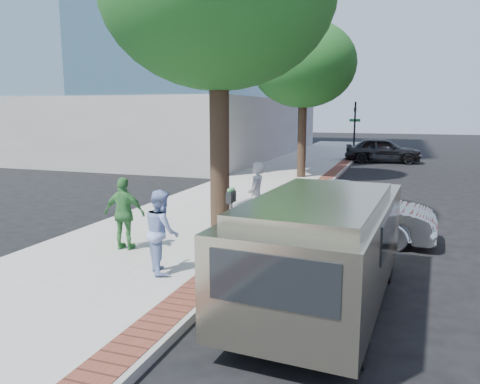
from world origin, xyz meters
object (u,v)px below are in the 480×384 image
at_px(person_officer, 162,231).
at_px(bg_car, 383,150).
at_px(parking_meter, 231,207).
at_px(van, 325,243).
at_px(person_green, 125,214).
at_px(sedan_silver, 347,212).
at_px(person_gray, 256,196).

height_order(person_officer, bg_car, person_officer).
distance_m(parking_meter, van, 2.79).
bearing_deg(parking_meter, person_green, -169.56).
xyz_separation_m(parking_meter, sedan_silver, (2.17, 2.64, -0.50)).
bearing_deg(bg_car, van, 175.59).
xyz_separation_m(person_green, sedan_silver, (4.56, 3.08, -0.27)).
bearing_deg(van, person_gray, 125.91).
bearing_deg(person_green, van, 159.96).
relative_size(person_gray, person_green, 1.09).
distance_m(person_gray, sedan_silver, 2.36).
relative_size(person_officer, bg_car, 0.35).
bearing_deg(person_officer, van, -130.66).
relative_size(parking_meter, bg_car, 0.32).
xyz_separation_m(person_gray, person_green, (-2.27, -2.64, -0.08)).
bearing_deg(person_officer, parking_meter, -69.05).
bearing_deg(van, parking_meter, 148.68).
distance_m(sedan_silver, van, 4.26).
xyz_separation_m(person_gray, sedan_silver, (2.29, 0.44, -0.34)).
bearing_deg(sedan_silver, parking_meter, 143.82).
height_order(person_officer, sedan_silver, person_officer).
bearing_deg(person_officer, bg_car, -46.45).
xyz_separation_m(bg_car, van, (0.07, -23.01, 0.27)).
height_order(parking_meter, person_officer, person_officer).
xyz_separation_m(person_gray, bg_car, (2.32, 19.21, -0.26)).
height_order(person_gray, person_officer, person_gray).
bearing_deg(van, sedan_silver, 95.14).
bearing_deg(bg_car, person_green, 163.55).
relative_size(parking_meter, van, 0.28).
bearing_deg(bg_car, person_officer, 167.76).
distance_m(bg_car, van, 23.01).
distance_m(person_officer, bg_car, 23.12).
bearing_deg(parking_meter, bg_car, 84.12).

